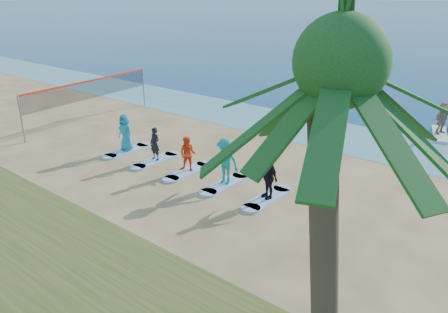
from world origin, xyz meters
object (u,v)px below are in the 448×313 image
Objects in this scene: paddleboard at (440,134)px; student_3 at (225,161)px; surfboard_0 at (127,151)px; surfboard_1 at (156,160)px; paddleboarder at (443,118)px; student_2 at (188,154)px; student_0 at (126,132)px; student_1 at (155,144)px; student_4 at (268,176)px; palm_tree at (341,66)px; volleyball_net at (90,90)px; surfboard_3 at (225,184)px; surfboard_2 at (188,171)px; boat_offshore_a at (345,36)px; surfboard_4 at (267,198)px.

student_3 reaches higher than paddleboard.
paddleboard is 1.36× the size of surfboard_0.
paddleboard is 15.24m from surfboard_1.
student_3 is (-4.95, -12.28, 0.06)m from paddleboarder.
student_0 is at bearing 158.59° from student_2.
paddleboarder reaches higher than paddleboard.
student_2 reaches higher than surfboard_0.
student_3 is (4.08, 0.00, 0.18)m from student_1.
student_4 is (8.15, 0.00, 0.90)m from surfboard_0.
student_1 is 6.12m from student_4.
surfboard_0 is at bearing 155.61° from palm_tree.
student_3 reaches higher than paddleboarder.
volleyball_net is 4.81× the size of student_3.
student_0 is at bearing 180.00° from surfboard_3.
volleyball_net is at bearing 170.21° from surfboard_3.
volleyball_net is at bearing -165.53° from paddleboard.
volleyball_net is at bearing 156.94° from palm_tree.
paddleboarder is at bearing 68.05° from surfboard_3.
paddleboarder is 15.27m from surfboard_1.
surfboard_2 is 1.29× the size of student_4.
paddleboard is 1.36× the size of surfboard_2.
surfboard_0 is 1.46× the size of student_1.
surfboard_1 is 1.00× the size of surfboard_3.
boat_offshore_a is 3.97× the size of surfboard_1.
paddleboard reaches higher than surfboard_1.
surfboard_1 is at bearing 158.59° from student_2.
paddleboarder reaches higher than student_2.
palm_tree is at bearing -49.60° from surfboard_4.
paddleboard is 12.65m from student_4.
student_0 reaches higher than boat_offshore_a.
student_0 reaches higher than paddleboard.
surfboard_4 is at bearing 0.73° from student_1.
surfboard_2 is (4.08, 0.00, -0.94)m from student_0.
student_0 is at bearing -19.81° from volleyball_net.
surfboard_4 is at bearing 0.00° from student_4.
student_3 is (6.12, 0.00, 0.04)m from student_0.
student_1 is 0.69× the size of surfboard_4.
surfboard_1 is (2.04, 0.00, 0.00)m from surfboard_0.
surfboard_2 and surfboard_3 have the same top height.
student_3 is at bearing -77.30° from boat_offshore_a.
palm_tree is at bearing -27.45° from student_1.
paddleboard is at bearing 54.42° from student_1.
volleyball_net is 5.05× the size of student_0.
student_4 reaches higher than student_2.
palm_tree is (18.91, -8.05, 4.36)m from volleyball_net.
paddleboard is 1.75× the size of student_4.
student_4 is at bearing 0.00° from surfboard_4.
student_3 is at bearing 1.56° from student_0.
paddleboard is 16.56m from student_0.
surfboard_1 is 1.29× the size of student_4.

